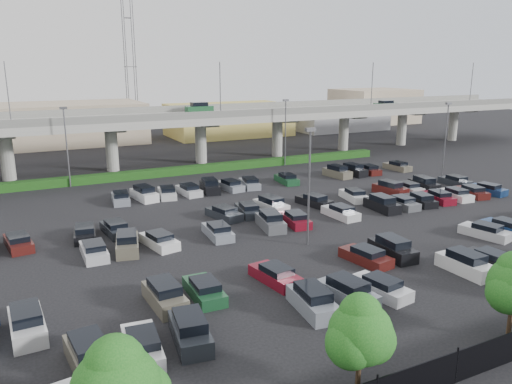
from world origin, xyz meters
TOP-DOWN VIEW (x-y plane):
  - ground at (0.00, 0.00)m, footprint 280.00×280.00m
  - overpass at (-0.21, 32.01)m, footprint 150.00×13.00m
  - hedge at (0.00, 25.00)m, footprint 66.00×1.60m
  - fence at (-0.05, -28.00)m, footprint 70.00×0.10m
  - tree_row at (0.70, -26.53)m, footprint 65.07×3.66m
  - parked_cars at (1.21, -3.87)m, footprint 62.81×41.53m
  - light_poles at (-4.13, 2.00)m, footprint 66.90×48.38m
  - distant_buildings at (12.38, 61.81)m, footprint 138.00×24.00m
  - comm_tower at (4.00, 74.00)m, footprint 2.40×2.40m

SIDE VIEW (x-z plane):
  - ground at x=0.00m, z-range 0.00..0.00m
  - hedge at x=0.00m, z-range 0.00..1.10m
  - parked_cars at x=1.21m, z-range -0.22..1.45m
  - fence at x=-0.05m, z-range -0.10..1.90m
  - tree_row at x=0.70m, z-range 0.55..6.49m
  - distant_buildings at x=12.38m, z-range -0.76..8.24m
  - light_poles at x=-4.13m, z-range 1.09..11.39m
  - overpass at x=-0.21m, z-range -0.93..14.87m
  - comm_tower at x=4.00m, z-range 0.61..30.61m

